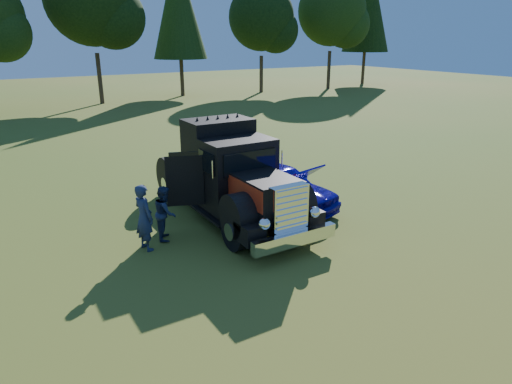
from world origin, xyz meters
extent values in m
plane|color=#375C1B|center=(0.00, 0.00, 0.00)|extent=(120.00, 120.00, 0.00)
sphere|color=black|center=(-2.86, 28.74, 5.70)|extent=(4.18, 4.18, 4.18)
cylinder|color=#2D2116|center=(4.00, 30.00, 2.07)|extent=(0.36, 0.36, 4.14)
sphere|color=black|center=(5.38, 29.08, 6.90)|extent=(5.06, 5.06, 5.06)
cylinder|color=#2D2116|center=(12.00, 31.50, 2.25)|extent=(0.36, 0.36, 4.50)
cone|color=black|center=(12.00, 31.50, 8.12)|extent=(5.00, 5.00, 9.38)
cylinder|color=#2D2116|center=(20.00, 30.00, 1.80)|extent=(0.36, 0.36, 3.60)
sphere|color=black|center=(20.00, 30.00, 7.20)|extent=(6.40, 6.40, 6.40)
sphere|color=black|center=(21.20, 29.20, 6.00)|extent=(4.40, 4.40, 4.40)
cylinder|color=#2D2116|center=(28.00, 29.00, 1.98)|extent=(0.36, 0.36, 3.96)
sphere|color=black|center=(28.00, 29.00, 7.92)|extent=(7.04, 7.04, 7.04)
sphere|color=black|center=(29.32, 28.12, 6.60)|extent=(4.84, 4.84, 4.84)
cylinder|color=#2D2116|center=(35.00, 31.00, 2.43)|extent=(0.36, 0.36, 4.86)
cone|color=black|center=(35.00, 31.00, 8.78)|extent=(5.40, 5.40, 10.12)
cylinder|color=black|center=(0.08, -0.57, 0.55)|extent=(0.32, 1.10, 1.10)
cylinder|color=black|center=(2.18, -0.57, 0.55)|extent=(0.32, 1.10, 1.10)
cylinder|color=black|center=(0.08, 4.23, 0.55)|extent=(0.32, 1.10, 1.10)
cylinder|color=black|center=(2.18, 4.23, 0.55)|extent=(0.32, 1.10, 1.10)
cylinder|color=black|center=(0.41, 4.23, 0.55)|extent=(0.32, 1.10, 1.10)
cylinder|color=black|center=(1.85, 4.23, 0.55)|extent=(0.32, 1.10, 1.10)
cube|color=black|center=(1.13, 2.03, 0.62)|extent=(1.60, 6.40, 0.28)
cube|color=white|center=(1.13, -1.82, 0.55)|extent=(2.50, 0.22, 0.36)
cube|color=white|center=(1.13, -1.52, 1.25)|extent=(1.05, 0.30, 1.30)
cube|color=black|center=(1.13, -0.47, 1.30)|extent=(1.35, 1.80, 1.10)
cube|color=#9D2411|center=(0.44, -0.47, 1.50)|extent=(0.02, 1.80, 0.60)
cube|color=#9D2411|center=(1.82, -0.47, 1.50)|extent=(0.02, 1.80, 0.60)
cylinder|color=black|center=(0.18, -0.57, 0.95)|extent=(0.55, 1.24, 1.24)
cylinder|color=black|center=(2.08, -0.57, 0.95)|extent=(0.55, 1.24, 1.24)
sphere|color=white|center=(0.35, -1.59, 1.05)|extent=(0.32, 0.32, 0.32)
sphere|color=white|center=(1.91, -1.59, 1.05)|extent=(0.32, 0.32, 0.32)
cube|color=black|center=(1.13, 1.08, 1.55)|extent=(2.05, 1.30, 2.10)
cube|color=black|center=(1.13, 0.41, 2.05)|extent=(1.70, 0.05, 0.65)
cube|color=black|center=(1.13, 2.38, 1.75)|extent=(2.05, 1.30, 2.50)
cube|color=black|center=(1.13, 4.03, 0.95)|extent=(2.00, 2.00, 0.35)
cube|color=black|center=(-0.41, 1.54, 1.45)|extent=(1.05, 0.45, 1.50)
cube|color=#9C3E16|center=(-0.43, 1.58, 1.30)|extent=(0.80, 0.32, 0.75)
imported|color=#07209D|center=(2.89, 1.57, 0.74)|extent=(2.69, 4.65, 1.49)
cube|color=#07209D|center=(2.51, -0.09, 1.55)|extent=(1.48, 1.20, 0.67)
imported|color=#1A263E|center=(-1.95, 0.72, 0.91)|extent=(0.58, 0.75, 1.83)
imported|color=#1D2645|center=(-1.23, 1.10, 0.77)|extent=(0.83, 0.92, 1.55)
camera|label=1|loc=(-5.24, -10.36, 5.45)|focal=32.00mm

